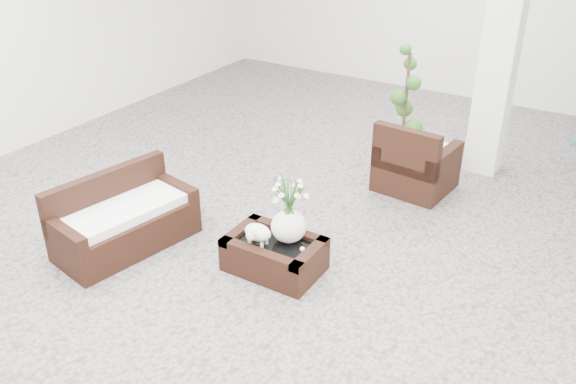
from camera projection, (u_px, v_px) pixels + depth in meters
The scene contains 9 objects.
ground at pixel (293, 240), 6.43m from camera, with size 11.00×11.00×0.00m, color gray.
column at pixel (503, 34), 7.16m from camera, with size 0.40×0.40×3.50m, color white.
coffee_table at pixel (274, 256), 5.89m from camera, with size 0.90×0.60×0.31m, color black.
sheep_figurine at pixel (258, 234), 5.74m from camera, with size 0.28×0.23×0.21m, color white.
planter_narcissus at pixel (289, 204), 5.65m from camera, with size 0.44×0.44×0.80m, color white, non-canonical shape.
tealight at pixel (302, 249), 5.68m from camera, with size 0.04×0.04×0.03m, color white.
armchair at pixel (417, 155), 7.28m from camera, with size 0.82×0.79×0.88m, color black.
loveseat at pixel (124, 214), 6.16m from camera, with size 1.42×0.68×0.76m, color black.
topiary at pixel (406, 97), 8.32m from camera, with size 0.38×0.38×1.42m, color #2A511A, non-canonical shape.
Camera 1 is at (2.80, -4.66, 3.46)m, focal length 37.93 mm.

